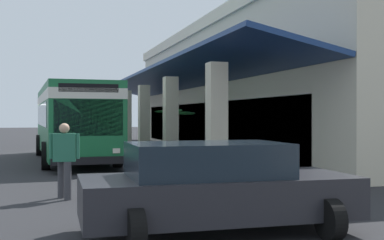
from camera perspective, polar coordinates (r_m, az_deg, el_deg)
ground at (r=28.28m, az=-0.29°, el=-3.41°), size 120.00×120.00×0.00m
curb_strip at (r=26.38m, az=-7.27°, el=-3.56°), size 34.76×0.50×0.12m
plaza_building at (r=29.47m, az=11.57°, el=3.57°), size 29.27×15.23×7.02m
transit_bus at (r=22.17m, az=-13.44°, el=0.31°), size 11.30×3.13×3.34m
parked_sedan_charcoal at (r=8.16m, az=2.68°, el=-7.64°), size 2.50×4.43×1.47m
pedestrian at (r=11.84m, az=-14.34°, el=-4.00°), size 0.48×0.67×1.74m
potted_palm at (r=22.43m, az=-1.92°, el=-2.86°), size 1.87×2.00×2.22m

